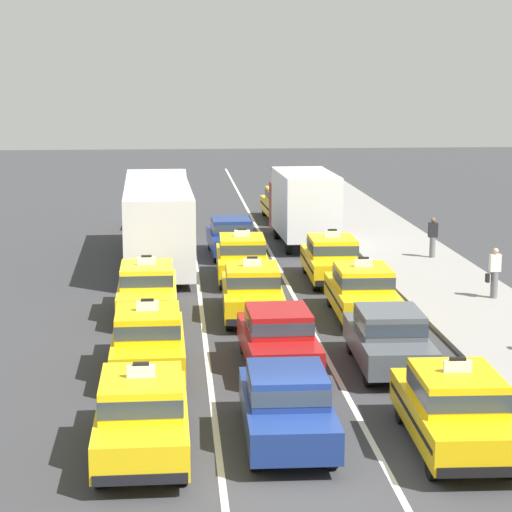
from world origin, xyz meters
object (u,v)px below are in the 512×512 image
Objects in this scene: taxi_right_third at (362,291)px; taxi_right_sixth at (283,203)px; sedan_center_second at (278,336)px; sedan_right_second at (389,337)px; bus_left_fourth at (158,218)px; pedestrian_near_crosswalk at (433,237)px; taxi_left_second at (148,339)px; taxi_left_third at (147,289)px; taxi_right_fourth at (332,258)px; taxi_center_third at (252,290)px; box_truck_right_fifth at (303,204)px; pedestrian_mid_block at (494,273)px; taxi_right_nearest at (455,408)px; sedan_center_fifth at (231,236)px; taxi_center_fourth at (242,257)px; taxi_left_fifth at (158,211)px; sedan_center_nearest at (287,403)px; taxi_left_nearest at (142,413)px.

taxi_right_third is 1.00× the size of taxi_right_sixth.
sedan_right_second is at bearing -6.07° from sedan_center_second.
bus_left_fourth is 6.95× the size of pedestrian_near_crosswalk.
taxi_left_second is 1.00× the size of taxi_left_third.
taxi_center_third is at bearing -122.89° from taxi_right_fourth.
pedestrian_mid_block is (4.90, -11.63, -0.78)m from box_truck_right_fifth.
taxi_left_third is at bearing -91.37° from bus_left_fourth.
sedan_center_fifth is at bearing 98.59° from taxi_right_nearest.
taxi_left_fifth is at bearing 104.51° from taxi_center_fourth.
pedestrian_mid_block is (4.76, 1.79, 0.12)m from taxi_right_third.
taxi_left_fifth is 8.10m from box_truck_right_fifth.
taxi_right_nearest is at bearing -90.05° from box_truck_right_fifth.
taxi_right_sixth is 19.54m from pedestrian_mid_block.
box_truck_right_fifth reaches higher than sedan_center_nearest.
bus_left_fourth reaches higher than taxi_center_third.
sedan_center_nearest is at bearing -112.76° from pedestrian_near_crosswalk.
taxi_left_nearest is at bearing -101.26° from taxi_right_sixth.
taxi_right_nearest is at bearing -81.41° from sedan_center_fifth.
taxi_right_sixth is at bearing 90.59° from taxi_right_third.
taxi_left_fifth is at bearing 112.73° from sedan_center_fifth.
sedan_center_fifth is at bearing 132.05° from pedestrian_mid_block.
bus_left_fourth is 2.59× the size of sedan_right_second.
sedan_center_fifth is 0.62× the size of box_truck_right_fifth.
bus_left_fourth is 12.81m from taxi_right_sixth.
box_truck_right_fifth is at bearing 90.59° from taxi_right_third.
taxi_left_second is 1.00× the size of taxi_right_fourth.
taxi_right_third is (6.46, 10.67, 0.00)m from taxi_left_nearest.
sedan_right_second is at bearing 56.95° from sedan_center_nearest.
sedan_center_fifth is 8.24m from pedestrian_near_crosswalk.
sedan_center_second is at bearing -118.75° from pedestrian_near_crosswalk.
pedestrian_mid_block is at bearing 68.73° from taxi_right_nearest.
taxi_center_third is at bearing -90.63° from taxi_center_fourth.
taxi_right_sixth is at bearing 90.44° from taxi_right_fourth.
taxi_center_fourth reaches higher than sedan_center_nearest.
sedan_center_nearest is 0.62× the size of box_truck_right_fifth.
taxi_right_nearest is (6.39, -29.15, 0.00)m from taxi_left_fifth.
bus_left_fourth is (0.03, 14.68, 0.94)m from taxi_left_second.
taxi_left_fifth is at bearing 116.65° from taxi_right_fourth.
taxi_left_fifth and taxi_center_fourth have the same top height.
taxi_center_third is 2.84× the size of pedestrian_near_crosswalk.
pedestrian_mid_block is at bearing -75.24° from taxi_right_sixth.
taxi_left_third is at bearing 172.74° from taxi_right_third.
pedestrian_near_crosswalk is at bearing -2.27° from bus_left_fourth.
sedan_right_second is (6.13, -14.84, -0.97)m from bus_left_fourth.
pedestrian_mid_block is at bearing 48.00° from taxi_left_nearest.
taxi_left_fifth is at bearing 104.79° from sedan_right_second.
bus_left_fourth is 6.69× the size of pedestrian_mid_block.
taxi_right_nearest and taxi_right_third have the same top height.
sedan_center_second is at bearing -96.51° from taxi_right_sixth.
taxi_left_nearest and taxi_right_fourth have the same top height.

